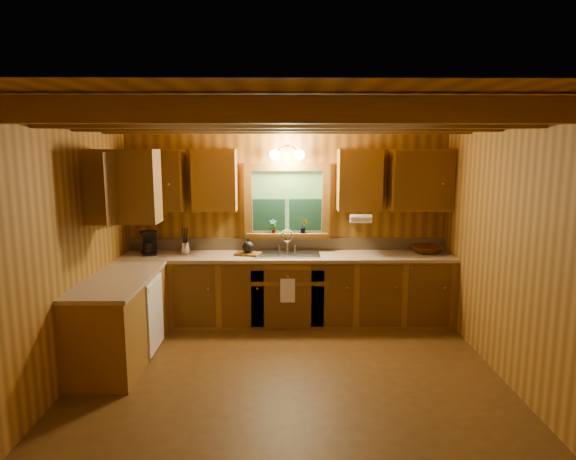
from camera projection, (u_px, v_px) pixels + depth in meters
The scene contains 20 objects.
room at pixel (289, 249), 4.62m from camera, with size 4.20×4.20×4.20m.
ceiling_beams at pixel (289, 120), 4.43m from camera, with size 4.20×2.54×0.18m.
base_cabinets at pixel (247, 297), 6.03m from camera, with size 4.20×2.22×0.86m.
countertop at pixel (248, 262), 5.96m from camera, with size 4.20×2.24×0.04m.
backsplash at pixel (287, 244), 6.53m from camera, with size 4.20×0.02×0.16m, color tan.
dishwasher_panel at pixel (155, 314), 5.42m from camera, with size 0.02×0.60×0.80m, color white.
upper_cabinets at pixel (241, 182), 5.93m from camera, with size 4.19×1.77×0.78m.
window at pixel (287, 203), 6.43m from camera, with size 1.12×0.08×1.00m.
window_sill at pixel (287, 234), 6.45m from camera, with size 1.06×0.14×0.04m, color brown.
wall_sconce at pixel (287, 154), 6.20m from camera, with size 0.45×0.21×0.17m.
paper_towel_roll at pixel (361, 219), 6.13m from camera, with size 0.11×0.11×0.27m, color white.
dish_towel at pixel (288, 291), 6.00m from camera, with size 0.18×0.01×0.30m, color white.
sink at pixel (287, 258), 6.28m from camera, with size 0.82×0.48×0.43m.
coffee_maker at pixel (149, 243), 6.26m from camera, with size 0.17×0.22×0.30m.
utensil_crock at pixel (185, 247), 6.29m from camera, with size 0.12×0.12×0.34m.
cutting_board at pixel (248, 254), 6.24m from camera, with size 0.31×0.22×0.03m, color #593813.
teakettle at pixel (248, 247), 6.22m from camera, with size 0.15×0.15×0.19m.
wicker_basket at pixel (426, 249), 6.35m from camera, with size 0.40×0.40×0.10m, color #48230C.
potted_plant_left at pixel (273, 226), 6.42m from camera, with size 0.10×0.07×0.19m, color #593813.
potted_plant_right at pixel (304, 226), 6.42m from camera, with size 0.10×0.08×0.18m, color #593813.
Camera 1 is at (-0.06, -4.53, 2.24)m, focal length 30.62 mm.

